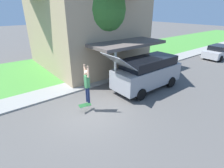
{
  "coord_description": "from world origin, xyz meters",
  "views": [
    {
      "loc": [
        6.95,
        -4.03,
        5.14
      ],
      "look_at": [
        -0.21,
        1.66,
        1.17
      ],
      "focal_mm": 28.0,
      "sensor_mm": 36.0,
      "label": 1
    }
  ],
  "objects_px": {
    "lawn_tree_near": "(94,9)",
    "car_down_street": "(218,52)",
    "suv_parked": "(147,72)",
    "skateboarder": "(87,84)",
    "skateboard": "(85,105)"
  },
  "relations": [
    {
      "from": "lawn_tree_near",
      "to": "car_down_street",
      "type": "bearing_deg",
      "value": 71.88
    },
    {
      "from": "suv_parked",
      "to": "car_down_street",
      "type": "height_order",
      "value": "suv_parked"
    },
    {
      "from": "lawn_tree_near",
      "to": "suv_parked",
      "type": "height_order",
      "value": "lawn_tree_near"
    },
    {
      "from": "lawn_tree_near",
      "to": "skateboarder",
      "type": "distance_m",
      "value": 7.13
    },
    {
      "from": "skateboard",
      "to": "car_down_street",
      "type": "bearing_deg",
      "value": 91.44
    },
    {
      "from": "lawn_tree_near",
      "to": "car_down_street",
      "type": "height_order",
      "value": "lawn_tree_near"
    },
    {
      "from": "lawn_tree_near",
      "to": "skateboard",
      "type": "distance_m",
      "value": 7.83
    },
    {
      "from": "suv_parked",
      "to": "car_down_street",
      "type": "bearing_deg",
      "value": 92.28
    },
    {
      "from": "car_down_street",
      "to": "skateboard",
      "type": "relative_size",
      "value": 5.68
    },
    {
      "from": "car_down_street",
      "to": "skateboard",
      "type": "height_order",
      "value": "car_down_street"
    },
    {
      "from": "suv_parked",
      "to": "car_down_street",
      "type": "relative_size",
      "value": 1.31
    },
    {
      "from": "suv_parked",
      "to": "skateboard",
      "type": "xyz_separation_m",
      "value": [
        -0.06,
        -4.86,
        -0.83
      ]
    },
    {
      "from": "lawn_tree_near",
      "to": "skateboarder",
      "type": "relative_size",
      "value": 3.65
    },
    {
      "from": "skateboarder",
      "to": "car_down_street",
      "type": "bearing_deg",
      "value": 91.76
    },
    {
      "from": "car_down_street",
      "to": "suv_parked",
      "type": "bearing_deg",
      "value": -87.72
    }
  ]
}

